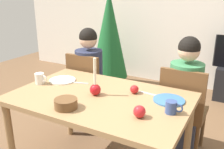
{
  "coord_description": "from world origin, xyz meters",
  "views": [
    {
      "loc": [
        0.96,
        -1.56,
        1.55
      ],
      "look_at": [
        0.0,
        0.2,
        0.87
      ],
      "focal_mm": 40.21,
      "sensor_mm": 36.0,
      "label": 1
    }
  ],
  "objects_px": {
    "mug_left": "(40,79)",
    "bowl_walnuts": "(66,103)",
    "candle_centerpiece": "(95,87)",
    "apple_by_left_plate": "(139,112)",
    "chair_left": "(88,87)",
    "mug_right": "(172,107)",
    "dining_table": "(100,105)",
    "apple_near_candle": "(134,89)",
    "person_left_child": "(89,81)",
    "chair_right": "(183,107)",
    "plate_left": "(62,80)",
    "person_right_child": "(184,100)",
    "plate_right": "(169,100)",
    "christmas_tree": "(109,35)"
  },
  "relations": [
    {
      "from": "mug_left",
      "to": "bowl_walnuts",
      "type": "xyz_separation_m",
      "value": [
        0.51,
        -0.28,
        -0.01
      ]
    },
    {
      "from": "candle_centerpiece",
      "to": "apple_by_left_plate",
      "type": "distance_m",
      "value": 0.49
    },
    {
      "from": "chair_left",
      "to": "mug_right",
      "type": "relative_size",
      "value": 7.42
    },
    {
      "from": "dining_table",
      "to": "apple_near_candle",
      "type": "bearing_deg",
      "value": 39.29
    },
    {
      "from": "chair_left",
      "to": "mug_left",
      "type": "xyz_separation_m",
      "value": [
        -0.08,
        -0.63,
        0.29
      ]
    },
    {
      "from": "person_left_child",
      "to": "bowl_walnuts",
      "type": "distance_m",
      "value": 1.05
    },
    {
      "from": "chair_left",
      "to": "mug_left",
      "type": "relative_size",
      "value": 7.13
    },
    {
      "from": "candle_centerpiece",
      "to": "apple_near_candle",
      "type": "xyz_separation_m",
      "value": [
        0.26,
        0.18,
        -0.03
      ]
    },
    {
      "from": "chair_right",
      "to": "apple_near_candle",
      "type": "relative_size",
      "value": 12.8
    },
    {
      "from": "person_left_child",
      "to": "candle_centerpiece",
      "type": "xyz_separation_m",
      "value": [
        0.49,
        -0.64,
        0.24
      ]
    },
    {
      "from": "dining_table",
      "to": "mug_right",
      "type": "bearing_deg",
      "value": -1.68
    },
    {
      "from": "plate_left",
      "to": "bowl_walnuts",
      "type": "bearing_deg",
      "value": -48.17
    },
    {
      "from": "apple_by_left_plate",
      "to": "chair_right",
      "type": "bearing_deg",
      "value": 81.52
    },
    {
      "from": "person_right_child",
      "to": "mug_left",
      "type": "bearing_deg",
      "value": -149.82
    },
    {
      "from": "dining_table",
      "to": "person_left_child",
      "type": "xyz_separation_m",
      "value": [
        -0.53,
        0.64,
        -0.1
      ]
    },
    {
      "from": "chair_right",
      "to": "apple_by_left_plate",
      "type": "xyz_separation_m",
      "value": [
        -0.12,
        -0.78,
        0.28
      ]
    },
    {
      "from": "chair_left",
      "to": "person_right_child",
      "type": "relative_size",
      "value": 0.77
    },
    {
      "from": "dining_table",
      "to": "plate_right",
      "type": "bearing_deg",
      "value": 18.72
    },
    {
      "from": "candle_centerpiece",
      "to": "plate_left",
      "type": "relative_size",
      "value": 1.27
    },
    {
      "from": "apple_near_candle",
      "to": "chair_left",
      "type": "bearing_deg",
      "value": 150.15
    },
    {
      "from": "person_right_child",
      "to": "chair_right",
      "type": "bearing_deg",
      "value": -90.0
    },
    {
      "from": "plate_left",
      "to": "apple_near_candle",
      "type": "relative_size",
      "value": 3.42
    },
    {
      "from": "mug_right",
      "to": "plate_left",
      "type": "bearing_deg",
      "value": 172.02
    },
    {
      "from": "plate_left",
      "to": "chair_right",
      "type": "bearing_deg",
      "value": 25.11
    },
    {
      "from": "person_left_child",
      "to": "mug_right",
      "type": "bearing_deg",
      "value": -30.64
    },
    {
      "from": "plate_right",
      "to": "mug_left",
      "type": "relative_size",
      "value": 1.89
    },
    {
      "from": "chair_right",
      "to": "apple_by_left_plate",
      "type": "relative_size",
      "value": 10.85
    },
    {
      "from": "candle_centerpiece",
      "to": "mug_left",
      "type": "relative_size",
      "value": 2.42
    },
    {
      "from": "person_left_child",
      "to": "candle_centerpiece",
      "type": "distance_m",
      "value": 0.84
    },
    {
      "from": "mug_left",
      "to": "christmas_tree",
      "type": "bearing_deg",
      "value": 101.88
    },
    {
      "from": "person_left_child",
      "to": "plate_right",
      "type": "height_order",
      "value": "person_left_child"
    },
    {
      "from": "plate_left",
      "to": "dining_table",
      "type": "bearing_deg",
      "value": -15.24
    },
    {
      "from": "christmas_tree",
      "to": "mug_right",
      "type": "bearing_deg",
      "value": -51.34
    },
    {
      "from": "person_left_child",
      "to": "apple_near_candle",
      "type": "height_order",
      "value": "person_left_child"
    },
    {
      "from": "chair_left",
      "to": "chair_right",
      "type": "bearing_deg",
      "value": 0.0
    },
    {
      "from": "christmas_tree",
      "to": "candle_centerpiece",
      "type": "relative_size",
      "value": 5.41
    },
    {
      "from": "chair_left",
      "to": "candle_centerpiece",
      "type": "distance_m",
      "value": 0.84
    },
    {
      "from": "dining_table",
      "to": "mug_left",
      "type": "bearing_deg",
      "value": -177.92
    },
    {
      "from": "plate_left",
      "to": "mug_left",
      "type": "bearing_deg",
      "value": -128.94
    },
    {
      "from": "christmas_tree",
      "to": "plate_right",
      "type": "height_order",
      "value": "christmas_tree"
    },
    {
      "from": "person_left_child",
      "to": "person_right_child",
      "type": "xyz_separation_m",
      "value": [
        1.06,
        0.0,
        0.0
      ]
    },
    {
      "from": "person_right_child",
      "to": "apple_near_candle",
      "type": "relative_size",
      "value": 16.67
    },
    {
      "from": "plate_left",
      "to": "mug_right",
      "type": "bearing_deg",
      "value": -7.98
    },
    {
      "from": "apple_by_left_plate",
      "to": "chair_left",
      "type": "bearing_deg",
      "value": 140.21
    },
    {
      "from": "chair_left",
      "to": "plate_left",
      "type": "bearing_deg",
      "value": -84.8
    },
    {
      "from": "dining_table",
      "to": "christmas_tree",
      "type": "relative_size",
      "value": 0.85
    },
    {
      "from": "chair_left",
      "to": "plate_left",
      "type": "relative_size",
      "value": 3.74
    },
    {
      "from": "plate_right",
      "to": "mug_right",
      "type": "xyz_separation_m",
      "value": [
        0.07,
        -0.19,
        0.04
      ]
    },
    {
      "from": "candle_centerpiece",
      "to": "person_left_child",
      "type": "bearing_deg",
      "value": 127.23
    },
    {
      "from": "plate_right",
      "to": "mug_right",
      "type": "height_order",
      "value": "mug_right"
    }
  ]
}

